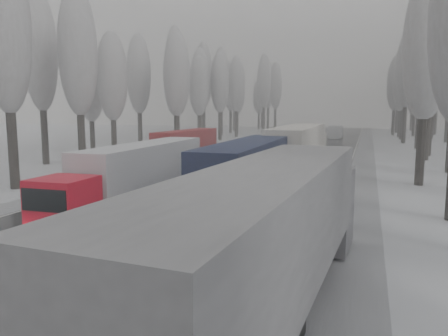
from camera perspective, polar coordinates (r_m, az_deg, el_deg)
The scene contains 51 objects.
ground at distance 15.91m, azimuth -26.37°, elevation -15.42°, with size 260.00×260.00×0.00m, color silver.
carriageway_right at distance 41.03m, azimuth 10.70°, elevation -0.79°, with size 7.50×200.00×0.03m, color black.
carriageway_left at distance 43.65m, azimuth -3.09°, elevation -0.15°, with size 7.50×200.00×0.03m, color black.
median_slush at distance 42.03m, azimuth 3.59°, elevation -0.46°, with size 3.00×200.00×0.04m, color #A4A6AB.
shoulder_right at distance 40.68m, azimuth 17.62°, elevation -1.09°, with size 2.40×200.00×0.04m, color #A4A6AB.
shoulder_left at distance 45.68m, azimuth -8.88°, elevation 0.13°, with size 2.40×200.00×0.04m, color #A4A6AB.
median_guardrail at distance 41.94m, azimuth 3.59°, elevation 0.32°, with size 0.12×200.00×0.76m.
tree_18 at distance 37.76m, azimuth 24.99°, elevation 14.16°, with size 3.60×3.60×16.58m.
tree_22 at distance 56.36m, azimuth 25.39°, elevation 11.33°, with size 3.60×3.60×15.86m.
tree_24 at distance 62.10m, azimuth 25.77°, elevation 13.65°, with size 3.60×3.60×20.49m.
tree_26 at distance 72.10m, azimuth 24.41°, elevation 11.94°, with size 3.60×3.60×18.78m.
tree_28 at distance 82.65m, azimuth 22.80°, elevation 11.79°, with size 3.60×3.60×19.62m.
tree_30 at distance 92.29m, azimuth 22.44°, elevation 10.63°, with size 3.60×3.60×17.86m.
tree_31 at distance 96.85m, azimuth 25.84°, elevation 10.55°, with size 3.60×3.60×18.58m.
tree_32 at distance 99.76m, azimuth 22.17°, elevation 10.19°, with size 3.60×3.60×17.33m.
tree_33 at distance 103.90m, azimuth 23.72°, elevation 8.93°, with size 3.60×3.60×14.33m.
tree_34 at distance 106.80m, azimuth 21.45°, elevation 10.14°, with size 3.60×3.60×17.63m.
tree_35 at distance 111.62m, azimuth 26.14°, elevation 9.96°, with size 3.60×3.60×18.25m.
tree_36 at distance 116.78m, azimuth 21.89°, elevation 10.68°, with size 3.60×3.60×20.23m.
tree_37 at distance 121.22m, azimuth 25.05°, elevation 9.23°, with size 3.60×3.60×16.37m.
tree_38 at distance 127.34m, azimuth 22.34°, elevation 9.73°, with size 3.60×3.60×17.97m.
tree_39 at distance 131.49m, azimuth 23.44°, elevation 9.10°, with size 3.60×3.60×16.19m.
tree_56 at distance 36.65m, azimuth -26.68°, elevation 15.84°, with size 3.60×3.60×18.12m.
tree_58 at distance 43.55m, azimuth -18.55°, elevation 14.07°, with size 3.60×3.60×17.21m.
tree_59 at distance 51.51m, azimuth -22.89°, elevation 13.69°, with size 3.60×3.60×18.41m.
tree_60 at distance 52.81m, azimuth -14.42°, elevation 11.41°, with size 3.60×3.60×14.84m.
tree_61 at distance 59.30m, azimuth -17.06°, elevation 10.34°, with size 3.60×3.60×13.95m.
tree_62 at distance 59.42m, azimuth -6.20°, elevation 11.92°, with size 3.60×3.60×16.04m.
tree_63 at distance 66.58m, azimuth -11.08°, elevation 11.84°, with size 3.60×3.60×16.88m.
tree_64 at distance 69.34m, azimuth -6.37°, elevation 10.99°, with size 3.60×3.60×15.42m.
tree_65 at distance 73.90m, azimuth -6.37°, elevation 12.81°, with size 3.60×3.60×19.48m.
tree_66 at distance 78.15m, azimuth -3.30°, elevation 10.58°, with size 3.60×3.60×15.23m.
tree_67 at distance 82.44m, azimuth -3.18°, elevation 11.26°, with size 3.60×3.60×17.09m.
tree_68 at distance 83.99m, azimuth -0.55°, elevation 11.02°, with size 3.60×3.60×16.65m.
tree_69 at distance 89.50m, azimuth -2.70°, elevation 11.91°, with size 3.60×3.60×19.35m.
tree_70 at distance 93.51m, azimuth 1.63°, elevation 10.86°, with size 3.60×3.60×17.09m.
tree_71 at distance 98.86m, azimuth -0.38°, elevation 11.63°, with size 3.60×3.60×19.61m.
tree_72 at distance 103.14m, azimuth 1.74°, elevation 9.87°, with size 3.60×3.60×15.11m.
tree_73 at distance 107.87m, azimuth 0.87°, elevation 10.50°, with size 3.60×3.60×17.22m.
tree_74 at distance 112.71m, azimuth 5.27°, elevation 11.15°, with size 3.60×3.60×19.68m.
tree_75 at distance 118.91m, azimuth 1.35°, elevation 10.68°, with size 3.60×3.60×18.60m.
tree_76 at distance 121.61m, azimuth 6.76°, elevation 10.54°, with size 3.60×3.60×18.55m.
tree_77 at distance 126.65m, azimuth 4.59°, elevation 9.24°, with size 3.60×3.60×14.32m.
tree_78 at distance 128.82m, azimuth 5.81°, elevation 10.69°, with size 3.60×3.60×19.55m.
tree_79 at distance 133.27m, azimuth 5.00°, elevation 9.92°, with size 3.60×3.60×17.07m.
truck_grey_tarp at distance 12.65m, azimuth 6.90°, elevation -7.87°, with size 3.89×17.86×4.55m.
truck_blue_box at distance 26.23m, azimuth 3.78°, elevation -0.15°, with size 2.69×16.28×4.17m.
truck_cream_box at distance 38.45m, azimuth 9.92°, elevation 2.63°, with size 3.01×17.84×4.56m.
box_truck_distant at distance 90.23m, azimuth 14.39°, elevation 4.60°, with size 2.44×7.30×2.70m.
truck_red_white at distance 26.18m, azimuth -11.33°, elevation -0.61°, with size 2.69×15.37×3.93m.
truck_red_red at distance 46.51m, azimuth -5.53°, elevation 2.97°, with size 2.95×14.51×3.70m.
Camera 1 is at (10.57, -10.23, 6.06)m, focal length 35.00 mm.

